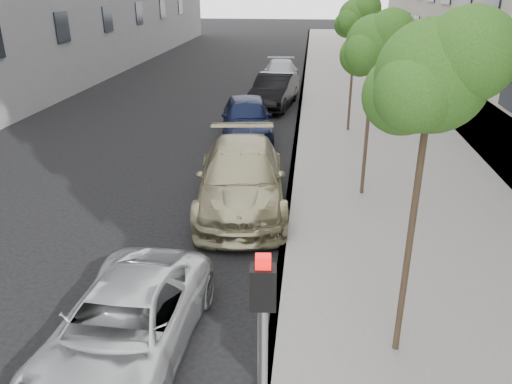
% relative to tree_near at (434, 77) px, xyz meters
% --- Properties ---
extents(sidewalk, '(6.40, 72.00, 0.14)m').
position_rel_tree_near_xyz_m(sidewalk, '(1.07, 22.50, -4.44)').
color(sidewalk, gray).
rests_on(sidewalk, ground).
extents(curb, '(0.15, 72.00, 0.14)m').
position_rel_tree_near_xyz_m(curb, '(-2.05, 22.50, -4.44)').
color(curb, '#9E9B93').
rests_on(curb, ground).
extents(tree_near, '(1.80, 1.60, 5.27)m').
position_rel_tree_near_xyz_m(tree_near, '(0.00, 0.00, 0.00)').
color(tree_near, '#38281C').
rests_on(tree_near, sidewalk).
extents(tree_mid, '(1.79, 1.59, 4.93)m').
position_rel_tree_near_xyz_m(tree_mid, '(0.00, 6.50, -0.33)').
color(tree_mid, '#38281C').
rests_on(tree_mid, sidewalk).
extents(tree_far, '(1.65, 1.45, 5.12)m').
position_rel_tree_near_xyz_m(tree_far, '(-0.00, 13.00, -0.08)').
color(tree_far, '#38281C').
rests_on(tree_far, sidewalk).
extents(signal_pole, '(0.26, 0.20, 3.29)m').
position_rel_tree_near_xyz_m(signal_pole, '(-1.93, -2.91, -2.32)').
color(signal_pole, '#939699').
rests_on(signal_pole, sidewalk).
extents(minivan, '(2.20, 4.49, 1.23)m').
position_rel_tree_near_xyz_m(minivan, '(-4.34, -0.56, -3.90)').
color(minivan, silver).
rests_on(minivan, ground).
extents(suv, '(2.95, 5.87, 1.64)m').
position_rel_tree_near_xyz_m(suv, '(-3.33, 5.60, -3.70)').
color(suv, tan).
rests_on(suv, ground).
extents(sedan_blue, '(2.59, 4.92, 1.60)m').
position_rel_tree_near_xyz_m(sedan_blue, '(-3.99, 11.95, -3.72)').
color(sedan_blue, '#0F1633').
rests_on(sedan_blue, ground).
extents(sedan_black, '(2.29, 4.90, 1.55)m').
position_rel_tree_near_xyz_m(sedan_black, '(-3.33, 17.25, -3.74)').
color(sedan_black, black).
rests_on(sedan_black, ground).
extents(sedan_rear, '(2.31, 4.97, 1.41)m').
position_rel_tree_near_xyz_m(sedan_rear, '(-3.33, 22.63, -3.81)').
color(sedan_rear, '#9DA1A5').
rests_on(sedan_rear, ground).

